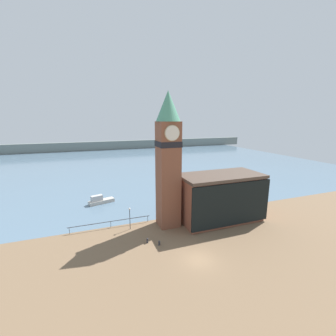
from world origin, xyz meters
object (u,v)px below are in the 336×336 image
clock_tower (168,157)px  mooring_bollard_far (159,243)px  lamp_post (130,214)px  pier_building (220,197)px  mooring_bollard_near (147,240)px  boat_near (100,200)px

clock_tower → mooring_bollard_far: 13.00m
clock_tower → lamp_post: bearing=174.6°
pier_building → mooring_bollard_near: pier_building is taller
pier_building → boat_near: size_ratio=2.61×
pier_building → lamp_post: 15.89m
pier_building → mooring_bollard_near: bearing=-167.5°
lamp_post → mooring_bollard_far: bearing=-64.4°
boat_near → mooring_bollard_near: 19.40m
pier_building → mooring_bollard_far: (-12.74, -4.31, -3.80)m
clock_tower → mooring_bollard_far: size_ratio=31.97×
mooring_bollard_near → lamp_post: 5.69m
mooring_bollard_near → mooring_bollard_far: (1.42, -1.17, -0.04)m
boat_near → lamp_post: 14.28m
boat_near → mooring_bollard_near: size_ratio=7.44×
pier_building → clock_tower: bearing=172.3°
clock_tower → mooring_bollard_far: clock_tower is taller
pier_building → lamp_post: bearing=173.2°
clock_tower → boat_near: 20.65m
mooring_bollard_far → lamp_post: (-2.96, 6.18, 2.23)m
pier_building → mooring_bollard_near: size_ratio=19.43×
clock_tower → mooring_bollard_near: 12.97m
pier_building → lamp_post: pier_building is taller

